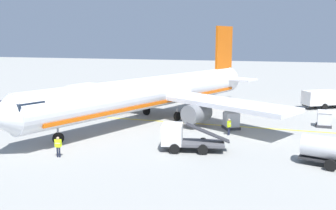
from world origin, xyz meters
name	(u,v)px	position (x,y,z in m)	size (l,w,h in m)	color
ground	(34,99)	(0.00, 48.00, -0.10)	(240.00, 320.00, 0.20)	#999993
airliner_foreground	(156,92)	(-8.78, 23.15, 3.39)	(39.67, 33.37, 11.90)	white
service_truck_fuel	(325,98)	(5.15, 1.98, 1.49)	(5.38, 6.80, 2.61)	yellow
service_truck_pushback	(182,137)	(-20.45, 16.78, 1.19)	(3.22, 6.21, 2.53)	white
cargo_container_near	(324,119)	(-7.18, 3.47, 0.96)	(1.66, 1.66, 2.02)	#333338
cargo_container_mid	(231,121)	(-11.14, 13.53, 0.93)	(2.27, 2.27, 1.97)	#333338
crew_marshaller	(58,145)	(-25.38, 26.34, 1.06)	(0.33, 0.61, 1.79)	#191E33
crew_loader_left	(229,125)	(-13.96, 13.42, 1.04)	(0.58, 0.40, 1.75)	#191E33
apron_guide_line	(192,123)	(-9.89, 18.37, 0.01)	(0.30, 60.00, 0.01)	yellow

